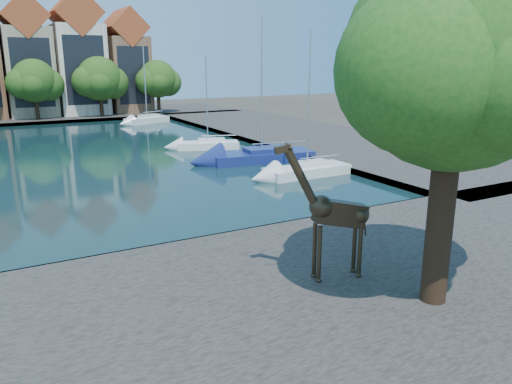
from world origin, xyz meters
TOP-DOWN VIEW (x-y plane):
  - ground at (0.00, 0.00)m, footprint 160.00×160.00m
  - water_basin at (0.00, 24.00)m, footprint 38.00×50.00m
  - near_quay at (0.00, -7.00)m, footprint 50.00×14.00m
  - far_quay at (0.00, 56.00)m, footprint 60.00×16.00m
  - right_quay at (25.00, 24.00)m, footprint 14.00×52.00m
  - plane_tree at (7.62, -9.01)m, footprint 8.32×6.40m
  - townhouse_east_inner at (2.00, 55.99)m, footprint 5.94×9.18m
  - townhouse_east_mid at (8.50, 55.99)m, footprint 6.43×9.18m
  - townhouse_east_end at (15.00, 55.99)m, footprint 5.44×9.18m
  - far_tree_mid_east at (2.10, 50.49)m, footprint 7.02×5.40m
  - far_tree_east at (10.11, 50.49)m, footprint 7.54×5.80m
  - far_tree_far_east at (18.09, 50.49)m, footprint 6.76×5.20m
  - giraffe_statue at (5.68, -6.09)m, footprint 3.34×1.07m
  - sailboat_right_a at (15.00, 8.95)m, footprint 6.17×2.23m
  - sailboat_right_b at (14.73, 14.92)m, footprint 8.46×3.93m
  - sailboat_right_c at (13.29, 22.25)m, footprint 5.80×3.58m
  - sailboat_right_d at (14.03, 43.28)m, footprint 6.04×3.93m

SIDE VIEW (x-z plane):
  - ground at x=0.00m, z-range 0.00..0.00m
  - water_basin at x=0.00m, z-range 0.00..0.08m
  - near_quay at x=0.00m, z-range 0.00..0.50m
  - far_quay at x=0.00m, z-range 0.00..0.50m
  - right_quay at x=25.00m, z-range 0.00..0.50m
  - sailboat_right_c at x=13.29m, z-range -3.51..4.63m
  - sailboat_right_a at x=15.00m, z-range -4.23..5.42m
  - sailboat_right_b at x=14.73m, z-range -4.85..6.14m
  - sailboat_right_d at x=14.03m, z-range -4.03..5.33m
  - giraffe_statue at x=5.68m, z-range 0.46..5.25m
  - far_tree_far_east at x=18.09m, z-range 1.40..8.76m
  - far_tree_mid_east at x=2.10m, z-range 1.37..8.89m
  - far_tree_east at x=10.11m, z-range 1.32..9.16m
  - townhouse_east_end at x=15.00m, z-range -0.11..14.32m
  - plane_tree at x=7.62m, z-range 2.36..12.98m
  - townhouse_east_inner at x=2.00m, z-range -0.16..15.63m
  - townhouse_east_mid at x=8.50m, z-range -0.22..16.43m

